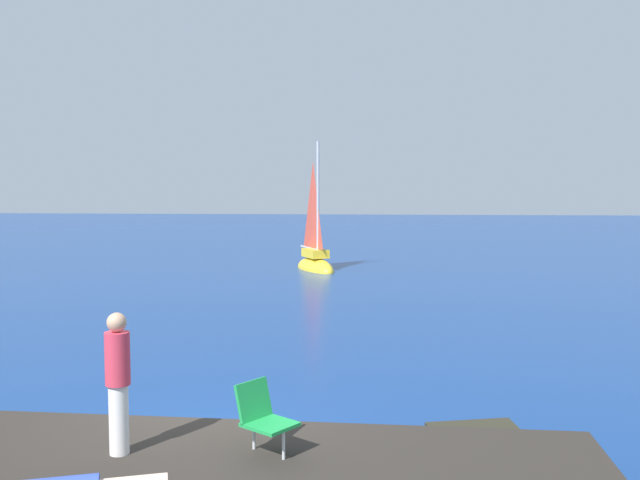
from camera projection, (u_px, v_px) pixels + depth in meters
ground_plane at (208, 449)px, 9.73m from camera, size 160.00×160.00×0.00m
boulder_seaward at (101, 468)px, 9.09m from camera, size 0.90×0.95×0.58m
boulder_inland at (488, 477)px, 8.82m from camera, size 1.63×1.89×1.02m
sailboat_near at (315, 262)px, 30.48m from camera, size 2.49×3.39×6.18m
person_standing at (118, 379)px, 7.75m from camera, size 0.28×0.28×1.62m
beach_chair at (263, 414)px, 7.83m from camera, size 0.76×0.73×0.80m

